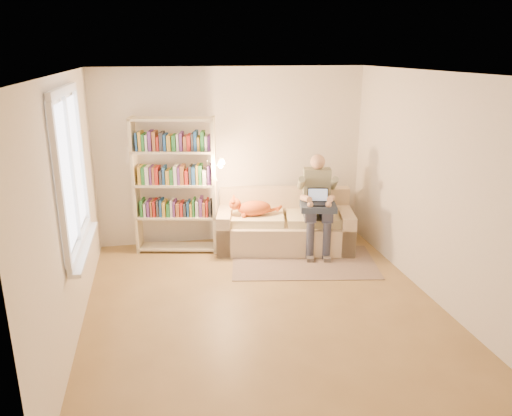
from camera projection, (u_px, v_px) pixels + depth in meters
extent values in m
plane|color=olive|center=(264.00, 306.00, 5.75)|extent=(4.50, 4.50, 0.00)
cube|color=white|center=(265.00, 73.00, 4.96)|extent=(4.00, 4.50, 0.02)
cube|color=silver|center=(69.00, 209.00, 4.98)|extent=(0.02, 4.50, 2.60)
cube|color=silver|center=(434.00, 188.00, 5.73)|extent=(0.02, 4.50, 2.60)
cube|color=silver|center=(232.00, 156.00, 7.46)|extent=(4.00, 0.02, 2.60)
cube|color=silver|center=(337.00, 293.00, 3.25)|extent=(4.00, 0.02, 2.60)
plane|color=white|center=(71.00, 170.00, 5.07)|extent=(0.00, 1.50, 1.50)
cube|color=white|center=(63.00, 91.00, 4.83)|extent=(0.05, 1.50, 0.08)
cube|color=white|center=(80.00, 243.00, 5.31)|extent=(0.05, 1.50, 0.08)
cube|color=white|center=(72.00, 170.00, 5.07)|extent=(0.04, 0.05, 1.50)
cube|color=white|center=(85.00, 247.00, 5.33)|extent=(0.12, 1.52, 0.04)
cube|color=#CCB590|center=(285.00, 234.00, 7.41)|extent=(2.10, 1.27, 0.41)
cube|color=#CCB590|center=(284.00, 201.00, 7.61)|extent=(1.96, 0.60, 0.42)
cube|color=#CCB590|center=(225.00, 228.00, 7.39)|extent=(0.37, 0.90, 0.59)
cube|color=#CCB590|center=(344.00, 229.00, 7.37)|extent=(0.37, 0.90, 0.59)
cube|color=beige|center=(255.00, 218.00, 7.28)|extent=(0.94, 0.75, 0.12)
cube|color=beige|center=(315.00, 219.00, 7.27)|extent=(0.94, 0.75, 0.12)
cube|color=gray|center=(317.00, 186.00, 7.21)|extent=(0.42, 0.29, 0.53)
sphere|color=tan|center=(318.00, 162.00, 7.08)|extent=(0.21, 0.21, 0.21)
cube|color=#343749|center=(309.00, 213.00, 7.06)|extent=(0.24, 0.46, 0.16)
cube|color=#343749|center=(326.00, 213.00, 7.06)|extent=(0.24, 0.46, 0.16)
cylinder|color=#343749|center=(310.00, 241.00, 6.97)|extent=(0.11, 0.11, 0.55)
cylinder|color=#343749|center=(327.00, 241.00, 6.96)|extent=(0.11, 0.11, 0.55)
ellipsoid|color=orange|center=(255.00, 208.00, 7.21)|extent=(0.53, 0.35, 0.22)
sphere|color=orange|center=(236.00, 204.00, 7.15)|extent=(0.17, 0.17, 0.17)
cylinder|color=orange|center=(273.00, 210.00, 7.27)|extent=(0.24, 0.10, 0.07)
cube|color=#293549|center=(317.00, 207.00, 7.02)|extent=(0.57, 0.50, 0.09)
cube|color=black|center=(317.00, 204.00, 6.96)|extent=(0.33, 0.26, 0.02)
cube|color=black|center=(317.00, 195.00, 7.04)|extent=(0.30, 0.13, 0.19)
plane|color=#8CA5CC|center=(317.00, 195.00, 7.04)|extent=(0.28, 0.13, 0.26)
cube|color=beige|center=(136.00, 186.00, 7.07)|extent=(0.10, 0.30, 1.95)
cube|color=beige|center=(214.00, 186.00, 7.06)|extent=(0.10, 0.30, 1.95)
cube|color=beige|center=(178.00, 247.00, 7.34)|extent=(1.20, 0.53, 0.03)
cube|color=beige|center=(177.00, 216.00, 7.20)|extent=(1.20, 0.53, 0.03)
cube|color=beige|center=(175.00, 184.00, 7.06)|extent=(1.20, 0.53, 0.03)
cube|color=beige|center=(173.00, 151.00, 6.91)|extent=(1.20, 0.53, 0.03)
cube|color=beige|center=(172.00, 119.00, 6.78)|extent=(1.20, 0.53, 0.03)
cube|color=#66337F|center=(176.00, 207.00, 7.16)|extent=(1.02, 0.44, 0.23)
cube|color=#995933|center=(174.00, 175.00, 7.02)|extent=(1.02, 0.44, 0.23)
cube|color=#B2261E|center=(173.00, 142.00, 6.87)|extent=(1.02, 0.44, 0.23)
cylinder|color=silver|center=(208.00, 182.00, 7.04)|extent=(0.11, 0.11, 0.04)
cone|color=silver|center=(219.00, 163.00, 6.83)|extent=(0.16, 0.18, 0.16)
cube|color=#816E5E|center=(304.00, 262.00, 6.93)|extent=(2.14, 1.49, 0.01)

